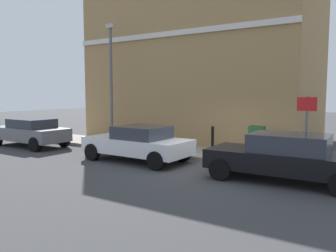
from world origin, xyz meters
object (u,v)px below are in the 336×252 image
at_px(car_black, 285,157).
at_px(lamppost, 111,78).
at_px(car_grey, 30,132).
at_px(bollard_far_kerb, 171,139).
at_px(car_white, 138,143).
at_px(utility_cabinet, 257,142).
at_px(street_sign, 306,121).
at_px(bollard_near_cabinet, 213,138).

bearing_deg(car_black, lamppost, -17.31).
height_order(car_black, lamppost, lamppost).
height_order(car_grey, bollard_far_kerb, car_grey).
xyz_separation_m(car_white, lamppost, (2.54, 3.61, 2.61)).
height_order(car_white, car_grey, car_grey).
xyz_separation_m(utility_cabinet, lamppost, (-0.16, 7.24, 2.62)).
distance_m(car_white, lamppost, 5.12).
bearing_deg(car_black, car_grey, -1.46).
distance_m(utility_cabinet, street_sign, 2.53).
bearing_deg(car_grey, bollard_near_cabinet, -160.42).
height_order(car_black, utility_cabinet, car_black).
bearing_deg(car_grey, utility_cabinet, -164.27).
bearing_deg(bollard_far_kerb, car_black, -107.51).
distance_m(car_black, car_grey, 11.87).
relative_size(car_black, lamppost, 0.76).
bearing_deg(lamppost, street_sign, -96.52).
xyz_separation_m(car_black, utility_cabinet, (2.74, 1.72, -0.04)).
xyz_separation_m(utility_cabinet, bollard_far_kerb, (-1.22, 3.10, 0.02)).
xyz_separation_m(car_black, bollard_far_kerb, (1.52, 4.83, -0.02)).
xyz_separation_m(car_grey, street_sign, (1.48, -12.13, 0.95)).
relative_size(car_black, car_grey, 1.06).
bearing_deg(bollard_far_kerb, bollard_near_cabinet, -42.31).
bearing_deg(car_white, utility_cabinet, -142.14).
relative_size(utility_cabinet, bollard_far_kerb, 1.11).
xyz_separation_m(bollard_near_cabinet, bollard_far_kerb, (-1.32, 1.20, 0.00)).
bearing_deg(car_grey, lamppost, -138.02).
height_order(utility_cabinet, bollard_near_cabinet, utility_cabinet).
bearing_deg(car_black, car_white, -1.72).
bearing_deg(bollard_near_cabinet, bollard_far_kerb, 137.69).
bearing_deg(bollard_far_kerb, car_grey, 101.84).
xyz_separation_m(utility_cabinet, bollard_near_cabinet, (0.10, 1.90, 0.02)).
height_order(bollard_near_cabinet, bollard_far_kerb, same).
bearing_deg(utility_cabinet, bollard_near_cabinet, 86.99).
height_order(car_black, bollard_near_cabinet, car_black).
distance_m(car_white, street_sign, 5.89).
relative_size(utility_cabinet, bollard_near_cabinet, 1.11).
height_order(car_black, bollard_far_kerb, car_black).
bearing_deg(lamppost, car_white, -125.11).
distance_m(car_black, lamppost, 9.68).
bearing_deg(street_sign, lamppost, 83.48).
xyz_separation_m(car_black, bollard_near_cabinet, (2.84, 3.63, -0.02)).
bearing_deg(bollard_near_cabinet, street_sign, -108.70).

